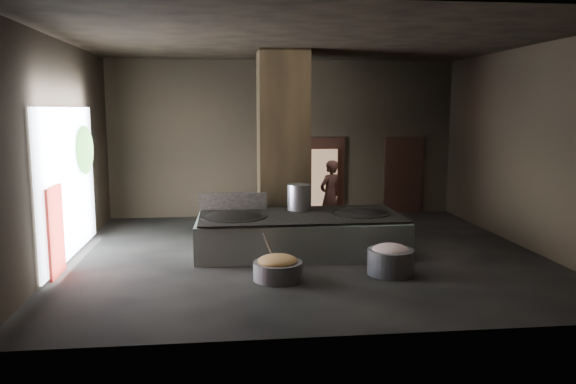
{
  "coord_description": "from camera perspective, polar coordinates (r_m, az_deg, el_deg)",
  "views": [
    {
      "loc": [
        -1.72,
        -11.76,
        3.12
      ],
      "look_at": [
        -0.31,
        0.72,
        1.25
      ],
      "focal_mm": 35.0,
      "sensor_mm": 36.0,
      "label": 1
    }
  ],
  "objects": [
    {
      "name": "veg_fill",
      "position": [
        10.37,
        -1.05,
        -7.02
      ],
      "size": [
        0.74,
        0.74,
        0.23
      ],
      "primitive_type": "ellipsoid",
      "color": "olive",
      "rests_on": "veg_basin"
    },
    {
      "name": "stock_pot",
      "position": [
        12.75,
        1.13,
        -0.52
      ],
      "size": [
        0.54,
        0.54,
        0.58
      ],
      "primitive_type": "cylinder",
      "color": "#A7AAAF",
      "rests_on": "hearth_platform"
    },
    {
      "name": "platform_cap",
      "position": [
        12.26,
        1.24,
        -2.37
      ],
      "size": [
        4.37,
        2.1,
        0.03
      ],
      "primitive_type": "cube",
      "color": "black",
      "rests_on": "hearth_platform"
    },
    {
      "name": "doorway_near",
      "position": [
        16.6,
        3.72,
        1.46
      ],
      "size": [
        1.18,
        0.08,
        2.38
      ],
      "primitive_type": "cube",
      "color": "black",
      "rests_on": "ground"
    },
    {
      "name": "wok_left_rim",
      "position": [
        12.1,
        -5.56,
        -2.53
      ],
      "size": [
        1.44,
        1.44,
        0.05
      ],
      "primitive_type": "cylinder",
      "color": "black",
      "rests_on": "hearth_platform"
    },
    {
      "name": "doorway_far_glow",
      "position": [
        17.25,
        11.75,
        1.4
      ],
      "size": [
        0.82,
        0.04,
        1.93
      ],
      "primitive_type": "cube",
      "color": "#8C6647",
      "rests_on": "ground"
    },
    {
      "name": "floor",
      "position": [
        12.3,
        1.81,
        -6.47
      ],
      "size": [
        10.0,
        9.0,
        0.1
      ],
      "primitive_type": "cube",
      "color": "black",
      "rests_on": "ground"
    },
    {
      "name": "meat_basin",
      "position": [
        10.91,
        10.35,
        -6.99
      ],
      "size": [
        1.08,
        1.08,
        0.48
      ],
      "primitive_type": "cylinder",
      "rotation": [
        0.0,
        0.0,
        0.29
      ],
      "color": "slate",
      "rests_on": "ground"
    },
    {
      "name": "left_wall",
      "position": [
        12.25,
        -22.26,
        3.76
      ],
      "size": [
        0.1,
        9.0,
        4.5
      ],
      "primitive_type": "cube",
      "color": "black",
      "rests_on": "ground"
    },
    {
      "name": "wok_right",
      "position": [
        12.57,
        7.32,
        -2.47
      ],
      "size": [
        1.31,
        1.31,
        0.37
      ],
      "primitive_type": "ellipsoid",
      "color": "black",
      "rests_on": "hearth_platform"
    },
    {
      "name": "ceiling",
      "position": [
        11.97,
        1.92,
        15.32
      ],
      "size": [
        10.0,
        9.0,
        0.1
      ],
      "primitive_type": "cube",
      "color": "black",
      "rests_on": "back_wall"
    },
    {
      "name": "wok_left",
      "position": [
        12.12,
        -5.55,
        -2.85
      ],
      "size": [
        1.41,
        1.41,
        0.39
      ],
      "primitive_type": "ellipsoid",
      "color": "black",
      "rests_on": "hearth_platform"
    },
    {
      "name": "cook",
      "position": [
        14.44,
        4.3,
        -0.36
      ],
      "size": [
        0.79,
        0.73,
        1.82
      ],
      "primitive_type": "imported",
      "rotation": [
        0.0,
        0.0,
        3.75
      ],
      "color": "brown",
      "rests_on": "ground"
    },
    {
      "name": "right_wall",
      "position": [
        13.6,
        23.47,
        4.1
      ],
      "size": [
        0.1,
        9.0,
        4.5
      ],
      "primitive_type": "cube",
      "color": "black",
      "rests_on": "ground"
    },
    {
      "name": "doorway_far",
      "position": [
        17.18,
        11.63,
        1.54
      ],
      "size": [
        1.18,
        0.08,
        2.38
      ],
      "primitive_type": "cube",
      "color": "black",
      "rests_on": "ground"
    },
    {
      "name": "doorway_near_glow",
      "position": [
        16.49,
        3.72,
        1.24
      ],
      "size": [
        0.76,
        0.04,
        1.8
      ],
      "primitive_type": "cube",
      "color": "#8C6647",
      "rests_on": "ground"
    },
    {
      "name": "pavilion_sliver",
      "position": [
        11.35,
        -22.53,
        -3.73
      ],
      "size": [
        0.05,
        0.9,
        1.7
      ],
      "primitive_type": "cube",
      "color": "maroon",
      "rests_on": "ground"
    },
    {
      "name": "tree_silhouette",
      "position": [
        13.46,
        -19.94,
        4.04
      ],
      "size": [
        0.28,
        1.1,
        1.1
      ],
      "primitive_type": "ellipsoid",
      "color": "#194714",
      "rests_on": "left_opening"
    },
    {
      "name": "front_wall",
      "position": [
        7.47,
        6.92,
        1.7
      ],
      "size": [
        10.0,
        0.1,
        4.5
      ],
      "primitive_type": "cube",
      "color": "black",
      "rests_on": "ground"
    },
    {
      "name": "pillar",
      "position": [
        13.76,
        -0.53,
        4.84
      ],
      "size": [
        1.2,
        1.2,
        4.5
      ],
      "primitive_type": "cube",
      "color": "black",
      "rests_on": "ground"
    },
    {
      "name": "ladle",
      "position": [
        10.46,
        -1.95,
        -5.77
      ],
      "size": [
        0.28,
        0.27,
        0.64
      ],
      "primitive_type": "cylinder",
      "rotation": [
        0.49,
        0.0,
        -0.8
      ],
      "color": "#A7AAAF",
      "rests_on": "veg_basin"
    },
    {
      "name": "back_wall",
      "position": [
        16.43,
        -0.45,
        5.43
      ],
      "size": [
        10.0,
        0.1,
        4.5
      ],
      "primitive_type": "cube",
      "color": "black",
      "rests_on": "ground"
    },
    {
      "name": "left_opening",
      "position": [
        12.48,
        -21.4,
        0.88
      ],
      "size": [
        0.04,
        4.2,
        3.1
      ],
      "primitive_type": "cube",
      "color": "white",
      "rests_on": "ground"
    },
    {
      "name": "wok_right_rim",
      "position": [
        12.56,
        7.33,
        -2.16
      ],
      "size": [
        1.34,
        1.34,
        0.05
      ],
      "primitive_type": "cylinder",
      "color": "black",
      "rests_on": "hearth_platform"
    },
    {
      "name": "veg_basin",
      "position": [
        10.43,
        -1.05,
        -7.99
      ],
      "size": [
        1.17,
        1.17,
        0.33
      ],
      "primitive_type": "cylinder",
      "rotation": [
        0.0,
        0.0,
        -0.36
      ],
      "color": "slate",
      "rests_on": "ground"
    },
    {
      "name": "meat_fill",
      "position": [
        10.86,
        10.38,
        -5.91
      ],
      "size": [
        0.72,
        0.72,
        0.28
      ],
      "primitive_type": "ellipsoid",
      "color": "#AC6F67",
      "rests_on": "meat_basin"
    },
    {
      "name": "hearth_platform",
      "position": [
        12.35,
        1.23,
        -4.32
      ],
      "size": [
        4.53,
        2.27,
        0.78
      ],
      "primitive_type": "cube",
      "rotation": [
        0.0,
        0.0,
        -0.03
      ],
      "color": "#B1C5B5",
      "rests_on": "ground"
    },
    {
      "name": "splash_guard",
      "position": [
        12.85,
        -5.63,
        -0.93
      ],
      "size": [
        1.56,
        0.11,
        0.39
      ],
      "primitive_type": "cube",
      "rotation": [
        0.0,
        0.0,
        -0.03
      ],
      "color": "black",
      "rests_on": "hearth_platform"
    }
  ]
}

